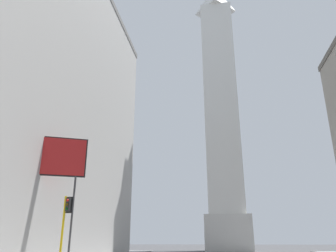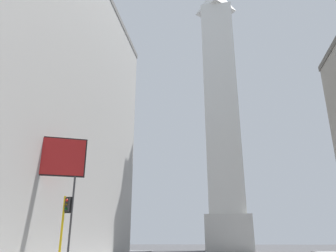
# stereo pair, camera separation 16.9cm
# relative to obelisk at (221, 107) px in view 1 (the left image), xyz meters

# --- Properties ---
(obelisk) EXTENTS (8.86, 8.86, 62.97)m
(obelisk) POSITION_rel_obelisk_xyz_m (0.00, 0.00, 0.00)
(obelisk) COLOR silver
(obelisk) RESTS_ON ground_plane
(traffic_light_mid_left) EXTENTS (0.79, 0.52, 5.39)m
(traffic_light_mid_left) POSITION_rel_obelisk_xyz_m (-14.05, -42.00, -26.35)
(traffic_light_mid_left) COLOR yellow
(traffic_light_mid_left) RESTS_ON ground_plane
(billboard_sign) EXTENTS (4.59, 2.20, 10.96)m
(billboard_sign) POSITION_rel_obelisk_xyz_m (-15.87, -40.80, -21.17)
(billboard_sign) COLOR #3F3F42
(billboard_sign) RESTS_ON ground_plane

